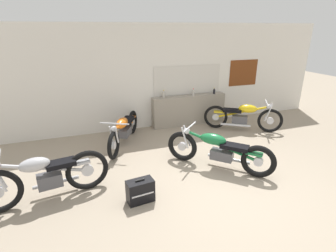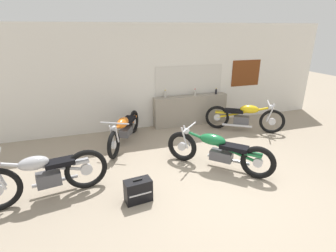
% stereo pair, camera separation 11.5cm
% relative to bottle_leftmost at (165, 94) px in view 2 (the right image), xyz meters
% --- Properties ---
extents(ground_plane, '(24.00, 24.00, 0.00)m').
position_rel_bottle_leftmost_xyz_m(ground_plane, '(0.06, -3.39, -0.95)').
color(ground_plane, gray).
extents(wall_back, '(10.00, 0.07, 2.80)m').
position_rel_bottle_leftmost_xyz_m(wall_back, '(0.08, 0.14, 0.45)').
color(wall_back, silver).
rests_on(wall_back, ground_plane).
extents(sill_counter, '(2.18, 0.28, 0.86)m').
position_rel_bottle_leftmost_xyz_m(sill_counter, '(0.76, -0.04, -0.52)').
color(sill_counter, gray).
rests_on(sill_counter, ground_plane).
extents(bottle_leftmost, '(0.08, 0.08, 0.21)m').
position_rel_bottle_leftmost_xyz_m(bottle_leftmost, '(0.00, 0.00, 0.00)').
color(bottle_leftmost, '#B7B2A8').
rests_on(bottle_leftmost, sill_counter).
extents(bottle_left_center, '(0.07, 0.07, 0.20)m').
position_rel_bottle_leftmost_xyz_m(bottle_left_center, '(0.86, -0.08, -0.00)').
color(bottle_left_center, '#B7B2A8').
rests_on(bottle_left_center, sill_counter).
extents(bottle_center, '(0.06, 0.06, 0.18)m').
position_rel_bottle_leftmost_xyz_m(bottle_center, '(1.53, -0.09, -0.01)').
color(bottle_center, black).
rests_on(bottle_center, sill_counter).
extents(motorcycle_green, '(1.62, 1.64, 0.80)m').
position_rel_bottle_leftmost_xyz_m(motorcycle_green, '(0.26, -2.64, -0.55)').
color(motorcycle_green, black).
rests_on(motorcycle_green, ground_plane).
extents(motorcycle_yellow, '(1.81, 1.20, 0.83)m').
position_rel_bottle_leftmost_xyz_m(motorcycle_yellow, '(1.94, -1.00, -0.54)').
color(motorcycle_yellow, black).
rests_on(motorcycle_yellow, ground_plane).
extents(motorcycle_silver, '(2.06, 0.66, 0.92)m').
position_rel_bottle_leftmost_xyz_m(motorcycle_silver, '(-2.90, -2.63, -0.51)').
color(motorcycle_silver, black).
rests_on(motorcycle_silver, ground_plane).
extents(motorcycle_orange, '(1.11, 1.92, 0.77)m').
position_rel_bottle_leftmost_xyz_m(motorcycle_orange, '(-1.30, -0.85, -0.56)').
color(motorcycle_orange, black).
rests_on(motorcycle_orange, ground_plane).
extents(hard_case_black, '(0.46, 0.28, 0.41)m').
position_rel_bottle_leftmost_xyz_m(hard_case_black, '(-1.47, -3.18, -0.76)').
color(hard_case_black, black).
rests_on(hard_case_black, ground_plane).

